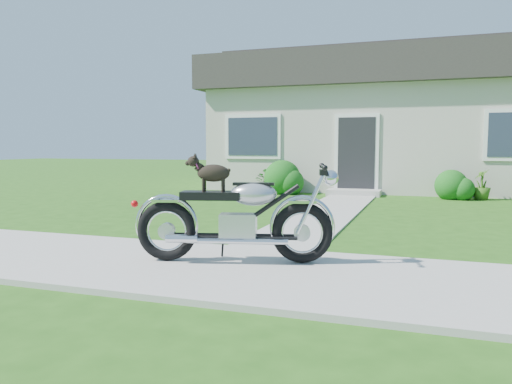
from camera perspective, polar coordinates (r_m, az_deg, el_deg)
ground at (r=4.99m, az=14.63°, el=-10.19°), size 80.00×80.00×0.00m
sidewalk at (r=4.98m, az=14.64°, el=-9.97°), size 24.00×2.20×0.04m
walkway at (r=10.05m, az=8.28°, el=-2.23°), size 1.20×8.00×0.03m
house at (r=16.82m, az=17.96°, el=7.86°), size 12.60×7.03×4.50m
shrub_row at (r=13.38m, az=24.20°, el=1.00°), size 9.15×1.15×1.15m
potted_plant_left at (r=14.08m, az=0.80°, el=1.25°), size 0.80×0.79×0.67m
potted_plant_right at (r=13.44m, az=24.38°, el=0.77°), size 0.46×0.46×0.75m
motorcycle_with_dog at (r=5.47m, az=-2.15°, el=-2.76°), size 2.19×0.86×1.17m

